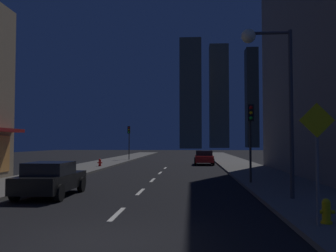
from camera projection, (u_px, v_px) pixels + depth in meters
name	position (u px, v px, depth m)	size (l,w,h in m)	color
ground_plane	(171.00, 163.00, 40.20)	(78.00, 136.00, 0.10)	black
sidewalk_right	(234.00, 163.00, 39.75)	(4.00, 76.00, 0.15)	#605E59
sidewalk_left	(108.00, 162.00, 40.67)	(4.00, 76.00, 0.15)	#605E59
lane_marking_center	(147.00, 185.00, 19.27)	(0.16, 28.20, 0.01)	silver
skyscraper_distant_tall	(191.00, 94.00, 139.48)	(8.22, 8.64, 41.83)	#4F4B3B
skyscraper_distant_mid	(219.00, 96.00, 154.96)	(8.01, 6.84, 43.95)	brown
skyscraper_distant_short	(252.00, 98.00, 166.26)	(5.32, 7.70, 45.41)	#363328
car_parked_near	(51.00, 179.00, 15.35)	(1.98, 4.24, 1.45)	black
car_parked_far	(204.00, 157.00, 37.15)	(1.98, 4.24, 1.45)	#B21919
fire_hydrant_yellow_near	(326.00, 212.00, 9.53)	(0.42, 0.30, 0.65)	yellow
fire_hydrant_far_left	(100.00, 163.00, 32.61)	(0.42, 0.30, 0.65)	red
traffic_light_near_right	(251.00, 125.00, 19.33)	(0.32, 0.48, 4.20)	#2D2D2D
traffic_light_far_left	(129.00, 135.00, 45.42)	(0.32, 0.48, 4.20)	#2D2D2D
street_lamp_right	(269.00, 71.00, 14.10)	(1.96, 0.56, 6.58)	#38383D
pedestrian_crossing_sign	(317.00, 153.00, 9.34)	(0.91, 0.08, 3.15)	slate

